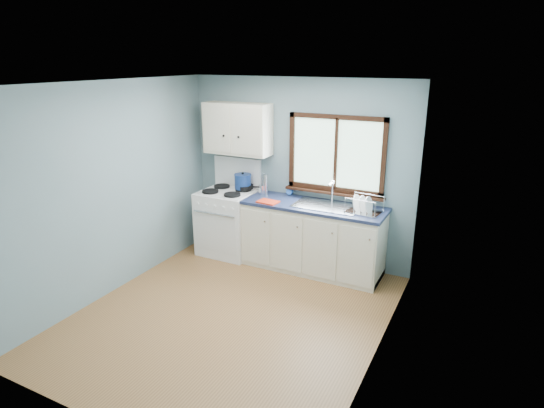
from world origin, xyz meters
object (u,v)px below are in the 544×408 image
at_px(skillet, 244,187).
at_px(stockpot, 243,181).
at_px(dish_rack, 363,208).
at_px(sink, 326,211).
at_px(base_cabinets, 312,241).
at_px(utensil_crock, 262,189).
at_px(gas_range, 228,220).
at_px(thermos, 265,184).

relative_size(skillet, stockpot, 1.38).
relative_size(skillet, dish_rack, 0.93).
bearing_deg(sink, base_cabinets, 179.87).
bearing_deg(stockpot, dish_rack, -4.55).
distance_m(stockpot, dish_rack, 1.80).
bearing_deg(utensil_crock, skillet, 175.44).
xyz_separation_m(gas_range, dish_rack, (1.97, -0.00, 0.48)).
distance_m(base_cabinets, stockpot, 1.31).
distance_m(base_cabinets, dish_rack, 0.87).
bearing_deg(base_cabinets, sink, -0.13).
distance_m(skillet, utensil_crock, 0.30).
bearing_deg(thermos, dish_rack, -5.39).
bearing_deg(gas_range, base_cabinets, 0.82).
xyz_separation_m(stockpot, thermos, (0.36, -0.01, -0.00)).
bearing_deg(gas_range, thermos, 13.46).
bearing_deg(sink, skillet, 174.06).
bearing_deg(stockpot, skillet, 42.13).
bearing_deg(gas_range, dish_rack, -0.14).
xyz_separation_m(skillet, utensil_crock, (0.30, -0.02, 0.00)).
distance_m(sink, utensil_crock, 1.00).
distance_m(sink, dish_rack, 0.50).
xyz_separation_m(thermos, dish_rack, (1.43, -0.13, -0.09)).
height_order(skillet, dish_rack, dish_rack).
bearing_deg(utensil_crock, dish_rack, -5.16).
xyz_separation_m(utensil_crock, thermos, (0.04, 0.00, 0.08)).
distance_m(base_cabinets, sink, 0.48).
bearing_deg(stockpot, base_cabinets, -6.03).
relative_size(gas_range, stockpot, 4.58).
height_order(gas_range, skillet, gas_range).
xyz_separation_m(sink, stockpot, (-1.31, 0.12, 0.21)).
height_order(gas_range, sink, gas_range).
bearing_deg(base_cabinets, stockpot, 173.97).
xyz_separation_m(base_cabinets, sink, (0.18, -0.00, 0.45)).
bearing_deg(skillet, gas_range, -161.62).
bearing_deg(skillet, dish_rack, -24.71).
relative_size(gas_range, dish_rack, 3.09).
height_order(gas_range, stockpot, gas_range).
bearing_deg(base_cabinets, skillet, 173.13).
bearing_deg(dish_rack, stockpot, -177.65).
xyz_separation_m(sink, utensil_crock, (-0.99, 0.11, 0.13)).
height_order(gas_range, base_cabinets, gas_range).
xyz_separation_m(base_cabinets, stockpot, (-1.13, 0.12, 0.66)).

